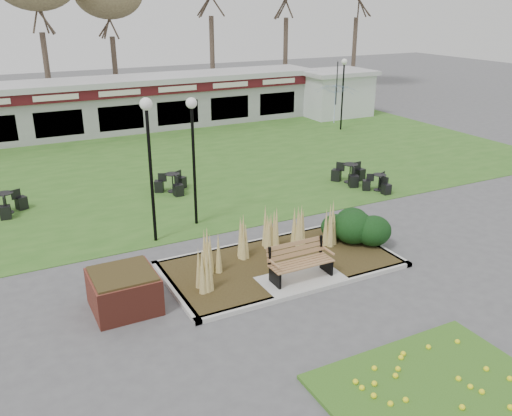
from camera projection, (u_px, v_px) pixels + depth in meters
name	position (u px, v px, depth m)	size (l,w,h in m)	color
ground	(304.00, 285.00, 14.01)	(100.00, 100.00, 0.00)	#515154
lawn	(160.00, 167.00, 23.97)	(34.00, 16.00, 0.02)	#31641F
flower_bed	(434.00, 388.00, 10.17)	(4.20, 3.00, 0.16)	#3A651D
planting_bed	(317.00, 243.00, 15.54)	(6.75, 3.40, 1.27)	#352915
park_bench	(300.00, 261.00, 14.00)	(1.70, 0.66, 0.93)	#AB734D
brick_planter	(124.00, 290.00, 12.79)	(1.50, 1.50, 0.95)	brown
food_pavilion	(114.00, 105.00, 30.05)	(24.60, 3.40, 2.90)	#959698
service_hut	(335.00, 92.00, 34.20)	(4.40, 3.40, 2.83)	silver
lamp_post_near_left	(149.00, 139.00, 15.45)	(0.36, 0.36, 4.37)	black
lamp_post_mid_right	(193.00, 134.00, 16.77)	(0.34, 0.34, 4.15)	black
lamp_post_far_right	(343.00, 79.00, 29.80)	(0.33, 0.33, 3.93)	black
bistro_set_a	(173.00, 186.00, 20.71)	(1.35, 1.21, 0.72)	black
bistro_set_b	(6.00, 206.00, 18.60)	(1.37, 1.28, 0.74)	black
bistro_set_c	(379.00, 185.00, 20.85)	(1.21, 1.08, 0.64)	black
bistro_set_d	(350.00, 176.00, 21.77)	(1.34, 1.43, 0.77)	black
patio_umbrella	(336.00, 104.00, 28.43)	(2.88, 2.90, 2.86)	black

